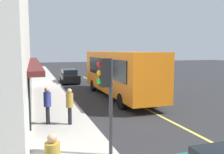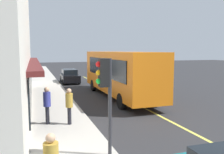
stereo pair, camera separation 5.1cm
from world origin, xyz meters
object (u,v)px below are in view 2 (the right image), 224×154
car_yellow (113,75)px  car_black (70,76)px  pedestrian_near_storefront (47,102)px  pedestrian_waiting (69,103)px  traffic_light (105,84)px  bus (119,72)px

car_yellow → car_black: same height
car_black → pedestrian_near_storefront: bearing=167.8°
pedestrian_near_storefront → pedestrian_waiting: bearing=-110.2°
traffic_light → car_black: 19.32m
car_black → pedestrian_waiting: (-15.45, 2.29, 0.43)m
bus → traffic_light: 10.55m
bus → pedestrian_near_storefront: size_ratio=6.32×
pedestrian_near_storefront → car_yellow: bearing=-29.4°
bus → pedestrian_waiting: bus is taller
car_black → car_yellow: bearing=-95.8°
traffic_light → pedestrian_near_storefront: size_ratio=1.81×
bus → car_black: (9.43, 2.37, -1.24)m
pedestrian_near_storefront → pedestrian_waiting: (-0.36, -0.98, -0.04)m
car_black → pedestrian_waiting: pedestrian_waiting is taller
traffic_light → car_black: traffic_light is taller
pedestrian_waiting → pedestrian_near_storefront: bearing=69.8°
car_black → bus: bearing=-165.9°
traffic_light → car_yellow: 19.88m
traffic_light → pedestrian_waiting: (3.72, 0.63, -1.36)m
traffic_light → bus: bearing=-22.5°
traffic_light → pedestrian_waiting: bearing=9.6°
bus → car_black: bus is taller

